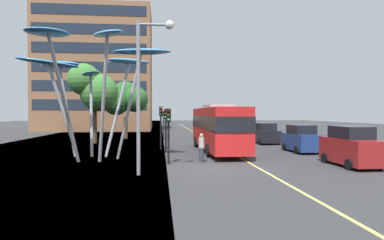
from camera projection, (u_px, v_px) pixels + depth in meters
name	position (u px, v px, depth m)	size (l,w,h in m)	color
ground	(197.00, 169.00, 17.65)	(120.00, 240.00, 0.10)	#38383A
red_bus	(217.00, 126.00, 25.45)	(2.89, 11.62, 3.65)	red
leaf_sculpture	(90.00, 64.00, 21.33)	(9.95, 10.17, 8.02)	#9EA0A5
traffic_light_kerb_near	(169.00, 124.00, 19.11)	(0.28, 0.42, 3.28)	black
traffic_light_kerb_far	(166.00, 121.00, 24.65)	(0.28, 0.42, 3.34)	black
traffic_light_island_mid	(161.00, 118.00, 26.59)	(0.28, 0.42, 3.55)	black
traffic_light_opposite	(164.00, 119.00, 36.69)	(0.28, 0.42, 3.26)	black
car_parked_near	(351.00, 147.00, 18.48)	(1.91, 4.08, 2.26)	maroon
car_parked_mid	(301.00, 139.00, 25.13)	(1.91, 3.81, 2.10)	navy
car_parked_far	(264.00, 134.00, 32.52)	(2.09, 4.34, 2.04)	black
street_lamp	(147.00, 76.00, 15.73)	(1.83, 0.44, 7.50)	gray
tree_pavement_near	(93.00, 87.00, 31.95)	(4.75, 4.80, 7.81)	brown
tree_pavement_far	(125.00, 99.00, 38.79)	(5.33, 4.48, 6.87)	brown
pedestrian	(201.00, 148.00, 19.85)	(0.34, 0.34, 1.76)	#2D3342
backdrop_building	(96.00, 70.00, 57.12)	(19.08, 10.56, 21.12)	#8E6042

